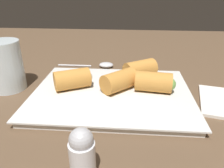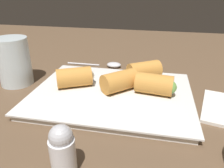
# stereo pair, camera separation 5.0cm
# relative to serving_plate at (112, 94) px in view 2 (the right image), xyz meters

# --- Properties ---
(table_surface) EXTENTS (1.80, 1.40, 0.02)m
(table_surface) POSITION_rel_serving_plate_xyz_m (-0.01, -0.01, -0.02)
(table_surface) COLOR brown
(table_surface) RESTS_ON ground
(serving_plate) EXTENTS (0.33, 0.25, 0.01)m
(serving_plate) POSITION_rel_serving_plate_xyz_m (0.00, 0.00, 0.00)
(serving_plate) COLOR silver
(serving_plate) RESTS_ON table_surface
(roll_front_left) EXTENTS (0.08, 0.08, 0.04)m
(roll_front_left) POSITION_rel_serving_plate_xyz_m (-0.06, -0.08, 0.03)
(roll_front_left) COLOR #C68438
(roll_front_left) RESTS_ON serving_plate
(roll_front_right) EXTENTS (0.08, 0.07, 0.04)m
(roll_front_right) POSITION_rel_serving_plate_xyz_m (0.08, -0.01, 0.03)
(roll_front_right) COLOR #C68438
(roll_front_right) RESTS_ON serving_plate
(roll_back_left) EXTENTS (0.08, 0.08, 0.04)m
(roll_back_left) POSITION_rel_serving_plate_xyz_m (-0.02, -0.01, 0.03)
(roll_back_left) COLOR #C68438
(roll_back_left) RESTS_ON serving_plate
(roll_back_right) EXTENTS (0.08, 0.05, 0.04)m
(roll_back_right) POSITION_rel_serving_plate_xyz_m (-0.09, -0.00, 0.03)
(roll_back_right) COLOR #C68438
(roll_back_right) RESTS_ON serving_plate
(spoon) EXTENTS (0.16, 0.03, 0.01)m
(spoon) POSITION_rel_serving_plate_xyz_m (0.04, -0.18, -0.00)
(spoon) COLOR silver
(spoon) RESTS_ON table_surface
(drinking_glass) EXTENTS (0.08, 0.08, 0.11)m
(drinking_glass) POSITION_rel_serving_plate_xyz_m (0.24, -0.03, 0.05)
(drinking_glass) COLOR silver
(drinking_glass) RESTS_ON table_surface
(salt_shaker) EXTENTS (0.03, 0.03, 0.07)m
(salt_shaker) POSITION_rel_serving_plate_xyz_m (0.02, 0.21, 0.03)
(salt_shaker) COLOR silver
(salt_shaker) RESTS_ON table_surface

